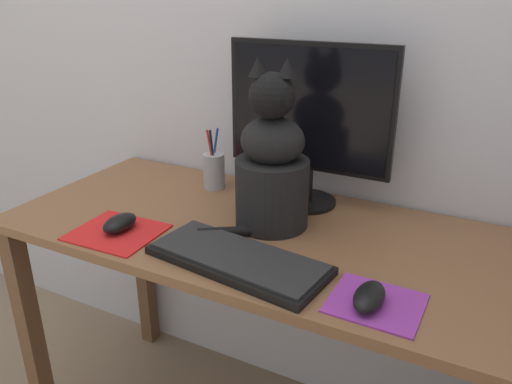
{
  "coord_description": "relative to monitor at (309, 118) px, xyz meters",
  "views": [
    {
      "loc": [
        0.5,
        -1.01,
        1.32
      ],
      "look_at": [
        0.02,
        -0.07,
        0.88
      ],
      "focal_mm": 35.0,
      "sensor_mm": 36.0,
      "label": 1
    }
  ],
  "objects": [
    {
      "name": "desk",
      "position": [
        -0.04,
        -0.2,
        -0.36
      ],
      "size": [
        1.33,
        0.59,
        0.75
      ],
      "color": "brown",
      "rests_on": "ground_plane"
    },
    {
      "name": "computer_mouse_left",
      "position": [
        -0.34,
        -0.38,
        -0.22
      ],
      "size": [
        0.06,
        0.1,
        0.04
      ],
      "color": "black",
      "rests_on": "mousepad_left"
    },
    {
      "name": "monitor",
      "position": [
        0.0,
        0.0,
        0.0
      ],
      "size": [
        0.45,
        0.17,
        0.44
      ],
      "color": "black",
      "rests_on": "desk"
    },
    {
      "name": "computer_mouse_right",
      "position": [
        0.29,
        -0.4,
        -0.22
      ],
      "size": [
        0.06,
        0.11,
        0.04
      ],
      "color": "black",
      "rests_on": "mousepad_right"
    },
    {
      "name": "mousepad_right",
      "position": [
        0.3,
        -0.39,
        -0.24
      ],
      "size": [
        0.18,
        0.16,
        0.0
      ],
      "rotation": [
        0.0,
        0.0,
        -0.02
      ],
      "color": "purple",
      "rests_on": "desk"
    },
    {
      "name": "cat",
      "position": [
        -0.03,
        -0.17,
        -0.09
      ],
      "size": [
        0.24,
        0.28,
        0.42
      ],
      "rotation": [
        0.0,
        0.0,
        0.24
      ],
      "color": "black",
      "rests_on": "desk"
    },
    {
      "name": "wall_back",
      "position": [
        -0.04,
        0.13,
        0.25
      ],
      "size": [
        7.0,
        0.04,
        2.5
      ],
      "color": "silver",
      "rests_on": "ground_plane"
    },
    {
      "name": "keyboard",
      "position": [
        -0.01,
        -0.38,
        -0.23
      ],
      "size": [
        0.42,
        0.22,
        0.02
      ],
      "rotation": [
        0.0,
        0.0,
        -0.13
      ],
      "color": "black",
      "rests_on": "desk"
    },
    {
      "name": "pen_cup",
      "position": [
        -0.29,
        -0.02,
        -0.19
      ],
      "size": [
        0.06,
        0.06,
        0.18
      ],
      "color": "#99999E",
      "rests_on": "desk"
    },
    {
      "name": "mousepad_left",
      "position": [
        -0.35,
        -0.39,
        -0.24
      ],
      "size": [
        0.22,
        0.19,
        0.0
      ],
      "rotation": [
        0.0,
        0.0,
        0.03
      ],
      "color": "red",
      "rests_on": "desk"
    }
  ]
}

